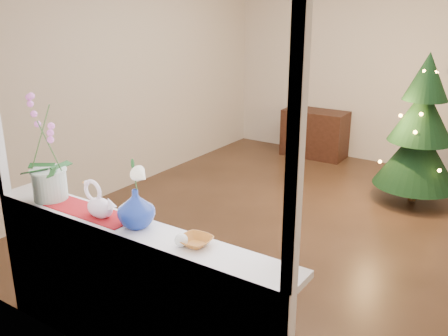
# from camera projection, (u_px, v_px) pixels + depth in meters

# --- Properties ---
(ground) EXTENTS (5.00, 5.00, 0.00)m
(ground) POSITION_uv_depth(u_px,v_px,m) (301.00, 225.00, 5.06)
(ground) COLOR #322014
(ground) RESTS_ON ground
(wall_back) EXTENTS (4.50, 0.10, 2.70)m
(wall_back) POSITION_uv_depth(u_px,v_px,m) (389.00, 65.00, 6.59)
(wall_back) COLOR beige
(wall_back) RESTS_ON ground
(wall_front) EXTENTS (4.50, 0.10, 2.70)m
(wall_front) POSITION_uv_depth(u_px,v_px,m) (109.00, 161.00, 2.67)
(wall_front) COLOR beige
(wall_front) RESTS_ON ground
(wall_left) EXTENTS (0.10, 5.00, 2.70)m
(wall_left) POSITION_uv_depth(u_px,v_px,m) (132.00, 73.00, 5.82)
(wall_left) COLOR beige
(wall_left) RESTS_ON ground
(window_apron) EXTENTS (2.20, 0.08, 0.88)m
(window_apron) POSITION_uv_depth(u_px,v_px,m) (125.00, 304.00, 2.99)
(window_apron) COLOR white
(window_apron) RESTS_ON ground
(windowsill) EXTENTS (2.20, 0.26, 0.04)m
(windowsill) POSITION_uv_depth(u_px,v_px,m) (131.00, 229.00, 2.91)
(windowsill) COLOR white
(windowsill) RESTS_ON window_apron
(window_frame) EXTENTS (2.22, 0.06, 1.60)m
(window_frame) POSITION_uv_depth(u_px,v_px,m) (108.00, 95.00, 2.58)
(window_frame) COLOR white
(window_frame) RESTS_ON windowsill
(runner) EXTENTS (0.70, 0.20, 0.01)m
(runner) POSITION_uv_depth(u_px,v_px,m) (86.00, 210.00, 3.11)
(runner) COLOR maroon
(runner) RESTS_ON windowsill
(orchid_pot) EXTENTS (0.32, 0.32, 0.69)m
(orchid_pot) POSITION_uv_depth(u_px,v_px,m) (45.00, 149.00, 3.18)
(orchid_pot) COLOR white
(orchid_pot) RESTS_ON windowsill
(swan) EXTENTS (0.28, 0.21, 0.22)m
(swan) POSITION_uv_depth(u_px,v_px,m) (99.00, 200.00, 2.99)
(swan) COLOR white
(swan) RESTS_ON windowsill
(blue_vase) EXTENTS (0.28, 0.28, 0.26)m
(blue_vase) POSITION_uv_depth(u_px,v_px,m) (136.00, 206.00, 2.86)
(blue_vase) COLOR navy
(blue_vase) RESTS_ON windowsill
(lily) EXTENTS (0.14, 0.08, 0.20)m
(lily) POSITION_uv_depth(u_px,v_px,m) (134.00, 168.00, 2.78)
(lily) COLOR white
(lily) RESTS_ON blue_vase
(paperweight) EXTENTS (0.09, 0.09, 0.07)m
(paperweight) POSITION_uv_depth(u_px,v_px,m) (181.00, 240.00, 2.65)
(paperweight) COLOR silver
(paperweight) RESTS_ON windowsill
(amber_dish) EXTENTS (0.15, 0.15, 0.04)m
(amber_dish) POSITION_uv_depth(u_px,v_px,m) (195.00, 242.00, 2.67)
(amber_dish) COLOR #A7611F
(amber_dish) RESTS_ON windowsill
(xmas_tree) EXTENTS (0.92, 0.92, 1.66)m
(xmas_tree) POSITION_uv_depth(u_px,v_px,m) (421.00, 130.00, 5.41)
(xmas_tree) COLOR black
(xmas_tree) RESTS_ON ground
(side_table) EXTENTS (0.90, 0.47, 0.67)m
(side_table) POSITION_uv_depth(u_px,v_px,m) (315.00, 133.00, 7.19)
(side_table) COLOR black
(side_table) RESTS_ON ground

